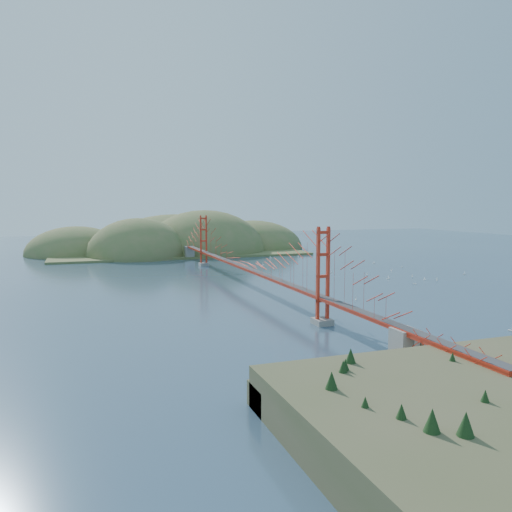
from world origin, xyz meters
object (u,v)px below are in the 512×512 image
object	(u,v)px
fort	(421,363)
sailboat_0	(356,299)
bridge	(244,246)
sailboat_2	(425,279)
sailboat_1	(331,272)

from	to	relation	value
fort	sailboat_0	world-z (taller)	fort
bridge	fort	distance (m)	48.40
bridge	sailboat_0	xyz separation A→B (m)	(11.73, -18.20, -6.87)
sailboat_2	sailboat_0	size ratio (longest dim) A/B	1.08
sailboat_1	sailboat_2	bearing A→B (deg)	-51.14
sailboat_2	fort	bearing A→B (deg)	-128.43
fort	sailboat_2	distance (m)	54.26
bridge	sailboat_0	size ratio (longest dim) A/B	163.51
fort	sailboat_2	world-z (taller)	fort
bridge	fort	size ratio (longest dim) A/B	25.51
fort	sailboat_0	bearing A→B (deg)	69.16
sailboat_0	sailboat_1	bearing A→B (deg)	68.99
sailboat_1	sailboat_0	distance (m)	29.39
fort	sailboat_1	xyz separation A→B (m)	(21.87, 57.21, -0.52)
sailboat_2	sailboat_0	distance (m)	25.75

